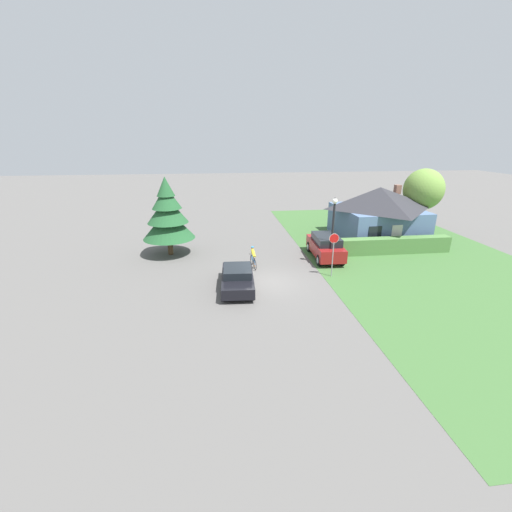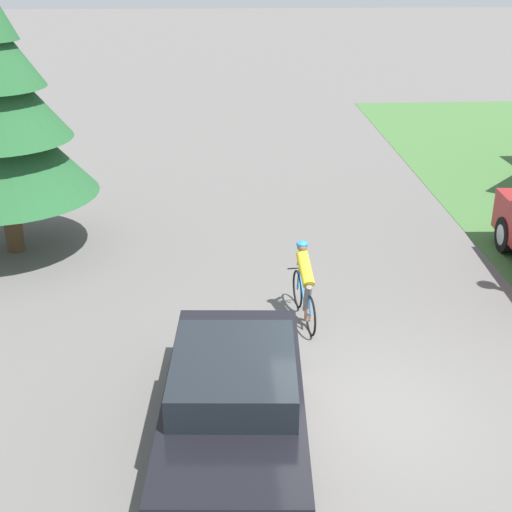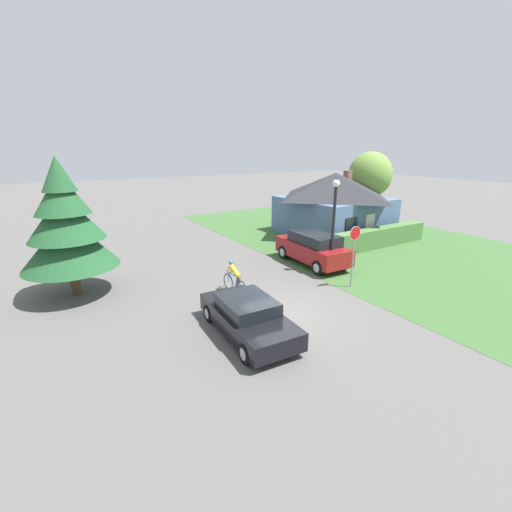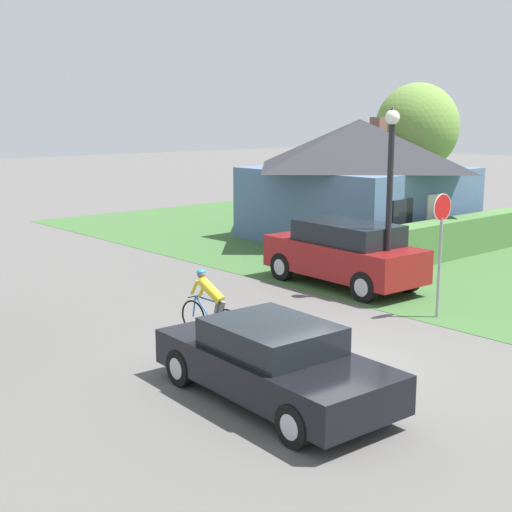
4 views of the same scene
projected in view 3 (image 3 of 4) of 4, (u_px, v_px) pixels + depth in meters
The scene contains 11 objects.
ground_plane at pixel (282, 315), 13.57m from camera, with size 140.00×140.00×0.00m, color #5B5956.
grass_verge_right at pixel (391, 248), 22.79m from camera, with size 16.00×36.00×0.01m, color #3D6633.
cottage_house at pixel (334, 202), 26.17m from camera, with size 7.61×7.64×4.66m.
hedge_row at pixel (373, 238), 22.57m from camera, with size 9.40×0.90×1.28m, color #4C7A3D.
sedan_left_lane at pixel (248, 316), 11.99m from camera, with size 2.13×4.59×1.35m.
cyclist at pixel (235, 278), 15.48m from camera, with size 0.44×1.80×1.48m.
parked_suv_right at pixel (313, 248), 19.26m from camera, with size 2.13×4.81×1.83m.
stop_sign at pixel (354, 246), 15.67m from camera, with size 0.64×0.07×2.96m.
street_lamp at pixel (334, 215), 17.27m from camera, with size 0.38×0.38×4.94m.
conifer_tall_near at pixel (66, 226), 14.54m from camera, with size 3.97×3.97×6.05m.
deciduous_tree_right at pixel (370, 175), 28.44m from camera, with size 3.57×3.57×6.10m.
Camera 3 is at (-7.33, -9.87, 6.28)m, focal length 24.00 mm.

